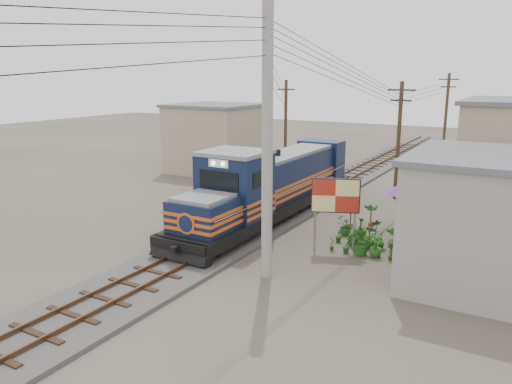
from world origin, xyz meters
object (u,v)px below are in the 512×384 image
Objects in this scene: market_umbrella at (412,187)px; vendor at (412,220)px; locomotive at (272,186)px; billboard at (336,198)px.

market_umbrella is 1.58× the size of vendor.
market_umbrella is (7.04, 0.31, 0.69)m from locomotive.
locomotive reaches higher than vendor.
vendor is at bearing 1.60° from locomotive.
vendor is (2.51, 3.20, -1.40)m from billboard.
locomotive is at bearing 125.18° from billboard.
billboard is 4.30m from vendor.
market_umbrella is at bearing 32.05° from billboard.
locomotive is 5.00× the size of billboard.
locomotive is 5.45× the size of market_umbrella.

